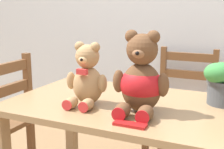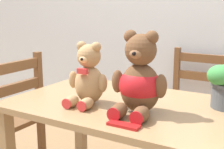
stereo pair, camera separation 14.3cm
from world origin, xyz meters
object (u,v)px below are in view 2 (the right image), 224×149
object	(u,v)px
teddy_bear_right	(139,81)
teddy_bear_left	(88,77)
wooden_chair_side	(3,121)
wooden_chair_behind	(194,113)
chocolate_bar	(124,125)

from	to	relation	value
teddy_bear_right	teddy_bear_left	bearing A→B (deg)	-4.29
teddy_bear_right	wooden_chair_side	bearing A→B (deg)	-9.44
wooden_chair_behind	teddy_bear_right	distance (m)	0.99
wooden_chair_behind	teddy_bear_left	xyz separation A→B (m)	(-0.27, -0.90, 0.40)
teddy_bear_left	wooden_chair_side	bearing A→B (deg)	-10.39
wooden_chair_side	chocolate_bar	bearing A→B (deg)	-104.35
wooden_chair_behind	chocolate_bar	bearing A→B (deg)	90.97
wooden_chair_behind	teddy_bear_right	size ratio (longest dim) A/B	2.40
wooden_chair_behind	teddy_bear_right	world-z (taller)	teddy_bear_right
wooden_chair_side	teddy_bear_right	size ratio (longest dim) A/B	2.43
teddy_bear_right	chocolate_bar	distance (m)	0.23
teddy_bear_left	chocolate_bar	world-z (taller)	teddy_bear_left
wooden_chair_side	teddy_bear_left	bearing A→B (deg)	-96.58
wooden_chair_behind	chocolate_bar	xyz separation A→B (m)	(0.02, -1.08, 0.28)
wooden_chair_side	teddy_bear_left	xyz separation A→B (m)	(0.74, -0.09, 0.39)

